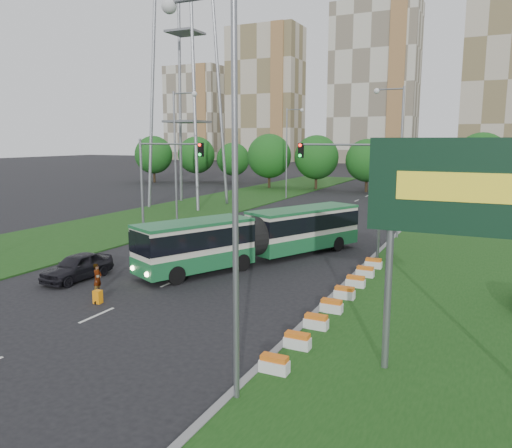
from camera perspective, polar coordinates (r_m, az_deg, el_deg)
The scene contains 21 objects.
ground at distance 27.18m, azimuth -4.27°, elevation -7.37°, with size 360.00×360.00×0.00m, color black.
grass_median at distance 31.56m, azimuth 24.78°, elevation -5.70°, with size 14.00×60.00×0.15m, color #184213.
median_kerb at distance 32.29m, azimuth 12.35°, elevation -4.66°, with size 0.30×60.00×0.18m, color gray.
left_verge at distance 57.27m, azimuth -7.60°, elevation 1.64°, with size 12.00×110.00×0.10m, color #184213.
lane_markings at distance 46.13m, azimuth 4.78°, elevation -0.30°, with size 0.20×100.00×0.01m, color silver, non-canonical shape.
flower_planters at distance 24.30m, azimuth 9.38°, elevation -8.45°, with size 1.10×15.90×0.60m, color silver, non-canonical shape.
billboard at distance 16.67m, azimuth 22.95°, elevation 2.76°, with size 6.00×0.37×8.00m.
traffic_mast_median at distance 33.66m, azimuth 11.34°, elevation 5.04°, with size 5.76×0.32×8.00m.
traffic_mast_left at distance 39.31m, azimuth -11.11°, elevation 5.68°, with size 5.76×0.32×8.00m.
street_lamps at distance 36.30m, azimuth -0.70°, elevation 6.58°, with size 36.00×60.00×12.00m, color gray, non-canonical shape.
transmission_pylon at distance 61.95m, azimuth -8.14°, elevation 22.67°, with size 12.00×12.00×44.00m, color gray, non-canonical shape.
tree_line at distance 77.70m, azimuth 23.32°, elevation 6.32°, with size 120.00×8.00×9.00m, color #165416, non-canonical shape.
apartment_tower_west at distance 190.02m, azimuth 1.08°, elevation 14.49°, with size 26.00×15.00×48.00m, color #BBB197.
apartment_tower_cwest at distance 177.60m, azimuth 13.36°, elevation 15.23°, with size 28.00×15.00×52.00m, color beige.
apartment_tower_ceast at distance 173.42m, azimuth 26.80°, elevation 14.29°, with size 25.00×15.00×50.00m, color #BBB197.
midrise_west at distance 203.78m, azimuth -6.82°, elevation 12.41°, with size 22.00×14.00×36.00m, color beige.
articulated_bus at distance 32.80m, azimuth -0.16°, elevation -1.32°, with size 2.64×16.92×2.79m.
car_left_near at distance 30.43m, azimuth -19.75°, elevation -4.60°, with size 1.78×4.44×1.51m, color black.
car_left_far at distance 40.89m, azimuth -4.64°, elevation -0.64°, with size 1.41×4.05×1.33m, color black.
pedestrian at distance 27.35m, azimuth -17.66°, elevation -5.96°, with size 0.58×0.38×1.59m, color gray.
shopping_trolley at distance 25.88m, azimuth -17.64°, elevation -7.94°, with size 0.38×0.40×0.65m.
Camera 1 is at (12.91, -22.56, 7.94)m, focal length 35.00 mm.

